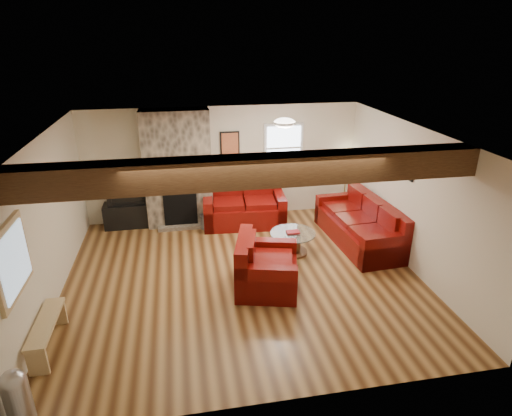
{
  "coord_description": "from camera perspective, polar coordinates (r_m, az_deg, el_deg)",
  "views": [
    {
      "loc": [
        -0.94,
        -6.34,
        3.93
      ],
      "look_at": [
        0.3,
        0.4,
        1.11
      ],
      "focal_mm": 30.0,
      "sensor_mm": 36.0,
      "label": 1
    }
  ],
  "objects": [
    {
      "name": "back_window",
      "position": [
        9.64,
        3.69,
        8.03
      ],
      "size": [
        0.9,
        0.08,
        1.1
      ],
      "primitive_type": null,
      "color": "silver",
      "rests_on": "room"
    },
    {
      "name": "pine_bench",
      "position": [
        6.55,
        -25.99,
        -14.94
      ],
      "size": [
        0.26,
        1.1,
        0.41
      ],
      "primitive_type": null,
      "color": "tan",
      "rests_on": "floor"
    },
    {
      "name": "coffee_table",
      "position": [
        8.22,
        4.89,
        -4.63
      ],
      "size": [
        0.86,
        0.86,
        0.45
      ],
      "color": "#4E2D19",
      "rests_on": "floor"
    },
    {
      "name": "ceiling_dome",
      "position": [
        7.62,
        3.82,
        11.05
      ],
      "size": [
        0.4,
        0.4,
        0.18
      ],
      "primitive_type": null,
      "color": "beige",
      "rests_on": "room"
    },
    {
      "name": "television",
      "position": [
        9.49,
        -16.81,
        1.93
      ],
      "size": [
        0.84,
        0.11,
        0.48
      ],
      "primitive_type": "imported",
      "color": "black",
      "rests_on": "tv_cabinet"
    },
    {
      "name": "loveseat",
      "position": [
        9.34,
        -1.62,
        0.6
      ],
      "size": [
        1.83,
        1.14,
        0.93
      ],
      "primitive_type": null,
      "rotation": [
        0.0,
        0.0,
        -0.08
      ],
      "color": "#4A0B05",
      "rests_on": "floor"
    },
    {
      "name": "artwork_right",
      "position": [
        8.0,
        19.29,
        5.3
      ],
      "size": [
        0.06,
        0.55,
        0.42
      ],
      "primitive_type": null,
      "color": "black",
      "rests_on": "room"
    },
    {
      "name": "room",
      "position": [
        6.95,
        -1.85,
        -0.33
      ],
      "size": [
        8.0,
        8.0,
        8.0
      ],
      "color": "#4E2D14",
      "rests_on": "ground"
    },
    {
      "name": "artwork_back",
      "position": [
        9.39,
        -3.5,
        8.59
      ],
      "size": [
        0.42,
        0.06,
        0.52
      ],
      "primitive_type": null,
      "color": "black",
      "rests_on": "room"
    },
    {
      "name": "tv_cabinet",
      "position": [
        9.67,
        -16.48,
        -0.87
      ],
      "size": [
        1.06,
        0.42,
        0.53
      ],
      "primitive_type": "cube",
      "color": "black",
      "rests_on": "floor"
    },
    {
      "name": "hatch_window",
      "position": [
        5.8,
        -29.75,
        -6.14
      ],
      "size": [
        0.08,
        1.0,
        0.9
      ],
      "primitive_type": null,
      "color": "tan",
      "rests_on": "room"
    },
    {
      "name": "floor_lamp",
      "position": [
        9.98,
        12.07,
        6.49
      ],
      "size": [
        0.38,
        0.38,
        1.5
      ],
      "color": "tan",
      "rests_on": "floor"
    },
    {
      "name": "chimney_breast",
      "position": [
        9.24,
        -10.38,
        4.95
      ],
      "size": [
        1.4,
        0.67,
        2.5
      ],
      "color": "#3B342D",
      "rests_on": "floor"
    },
    {
      "name": "armchair_red",
      "position": [
        7.02,
        1.5,
        -7.4
      ],
      "size": [
        1.21,
        1.3,
        0.89
      ],
      "primitive_type": null,
      "rotation": [
        0.0,
        0.0,
        1.32
      ],
      "color": "#4A0B05",
      "rests_on": "floor"
    },
    {
      "name": "coal_bucket",
      "position": [
        9.3,
        -6.51,
        -1.74
      ],
      "size": [
        0.32,
        0.32,
        0.3
      ],
      "primitive_type": null,
      "color": "slate",
      "rests_on": "floor"
    },
    {
      "name": "oak_beam",
      "position": [
        5.43,
        0.03,
        4.99
      ],
      "size": [
        6.0,
        0.36,
        0.38
      ],
      "primitive_type": "cube",
      "color": "#321C0F",
      "rests_on": "room"
    },
    {
      "name": "pedal_bin",
      "position": [
        5.58,
        -29.25,
        -21.12
      ],
      "size": [
        0.29,
        0.29,
        0.69
      ],
      "primitive_type": null,
      "rotation": [
        0.0,
        0.0,
        -0.07
      ],
      "color": "#ADADB2",
      "rests_on": "floor"
    },
    {
      "name": "sofa_three",
      "position": [
        8.75,
        13.56,
        -1.79
      ],
      "size": [
        1.11,
        2.35,
        0.88
      ],
      "primitive_type": null,
      "rotation": [
        0.0,
        0.0,
        -1.5
      ],
      "color": "#4A0B05",
      "rests_on": "floor"
    }
  ]
}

